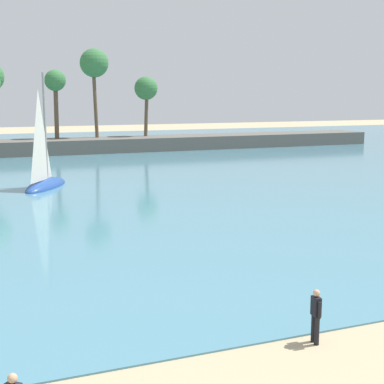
% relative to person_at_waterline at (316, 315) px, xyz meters
% --- Properties ---
extents(sea, '(220.00, 98.60, 0.06)m').
position_rel_person_at_waterline_xyz_m(sea, '(-5.00, 49.83, -0.86)').
color(sea, teal).
rests_on(sea, ground).
extents(person_at_waterline, '(0.25, 0.55, 1.67)m').
position_rel_person_at_waterline_xyz_m(person_at_waterline, '(0.00, 0.00, 0.00)').
color(person_at_waterline, black).
rests_on(person_at_waterline, ground).
extents(sailboat_near_shore, '(5.03, 6.71, 9.58)m').
position_rel_person_at_waterline_xyz_m(sailboat_near_shore, '(-3.18, 32.53, 0.03)').
color(sailboat_near_shore, '#234793').
rests_on(sailboat_near_shore, sea).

